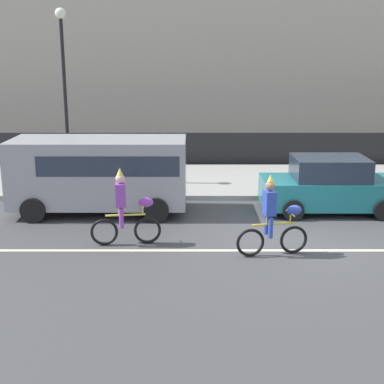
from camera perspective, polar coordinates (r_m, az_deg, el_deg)
name	(u,v)px	position (r m, az deg, el deg)	size (l,w,h in m)	color
ground_plane	(285,243)	(13.45, 9.94, -5.40)	(80.00, 80.00, 0.00)	#424244
road_centre_line	(289,250)	(12.98, 10.32, -6.13)	(36.00, 0.14, 0.01)	beige
sidewalk_curb	(255,180)	(19.60, 6.69, 1.26)	(60.00, 5.00, 0.15)	#9E9B93
fence_line	(247,150)	(22.30, 5.87, 4.53)	(40.00, 0.08, 1.40)	black
building_backdrop	(247,72)	(30.62, 5.87, 12.57)	(28.00, 8.00, 7.10)	#B2A899
parade_cyclist_purple	(124,211)	(13.02, -7.29, -2.07)	(1.71, 0.51, 1.92)	black
parade_cyclist_cobalt	(271,220)	(12.38, 8.47, -2.98)	(1.70, 0.54, 1.92)	black
parked_van_grey	(100,170)	(15.70, -9.82, 2.34)	(5.00, 2.22, 2.18)	#99999E
parked_car_teal	(329,186)	(16.16, 14.39, 0.62)	(4.10, 1.92, 1.64)	#1E727A
street_lamp_post	(61,71)	(18.97, -13.77, 12.45)	(0.36, 0.36, 5.86)	black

